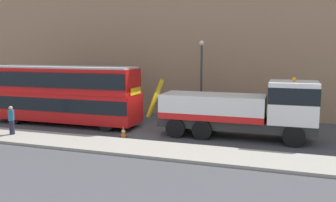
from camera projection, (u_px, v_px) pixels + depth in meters
ground_plane at (149, 131)px, 22.85m from camera, size 120.00×120.00×0.00m
near_kerb at (120, 146)px, 18.90m from camera, size 60.00×2.80×0.15m
building_facade at (180, 13)px, 28.00m from camera, size 60.00×1.50×16.00m
recovery_tow_truck at (243, 109)px, 20.70m from camera, size 10.15×2.70×3.67m
double_decker_bus at (63, 93)px, 24.55m from camera, size 11.06×2.62×4.06m
pedestrian_onlooker at (12, 121)px, 21.14m from camera, size 0.42×0.48×1.71m
traffic_cone_near_bus at (123, 132)px, 21.01m from camera, size 0.36×0.36×0.72m
street_lamp at (201, 73)px, 25.87m from camera, size 0.36×0.36×5.83m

